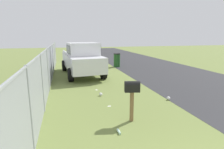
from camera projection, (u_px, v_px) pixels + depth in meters
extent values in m
cube|color=#2D2D30|center=(212.00, 87.00, 9.22)|extent=(60.00, 6.27, 0.01)
cube|color=brown|center=(132.00, 106.00, 5.49)|extent=(0.09, 0.09, 0.91)
cube|color=black|center=(132.00, 88.00, 5.38)|extent=(0.28, 0.47, 0.22)
cylinder|color=black|center=(132.00, 84.00, 5.35)|extent=(0.28, 0.47, 0.20)
cube|color=red|center=(131.00, 85.00, 5.47)|extent=(0.02, 0.04, 0.18)
cube|color=silver|center=(82.00, 61.00, 12.09)|extent=(5.35, 2.39, 0.90)
cube|color=silver|center=(83.00, 49.00, 11.35)|extent=(1.92, 1.92, 0.76)
cube|color=black|center=(83.00, 49.00, 11.35)|extent=(1.87, 1.96, 0.53)
cube|color=silver|center=(90.00, 52.00, 13.33)|extent=(2.69, 0.33, 0.12)
cube|color=silver|center=(65.00, 52.00, 12.74)|extent=(2.69, 0.33, 0.12)
cylinder|color=black|center=(103.00, 72.00, 10.94)|extent=(0.78, 0.33, 0.76)
cylinder|color=black|center=(71.00, 75.00, 10.30)|extent=(0.78, 0.33, 0.76)
cylinder|color=black|center=(90.00, 64.00, 14.09)|extent=(0.78, 0.33, 0.76)
cylinder|color=black|center=(64.00, 66.00, 13.45)|extent=(0.78, 0.33, 0.76)
cylinder|color=#1E4C1E|center=(117.00, 61.00, 15.13)|extent=(0.52, 0.52, 1.04)
cylinder|color=black|center=(117.00, 54.00, 15.01)|extent=(0.54, 0.54, 0.08)
cylinder|color=#9EA3A8|center=(30.00, 112.00, 3.83)|extent=(0.07, 0.07, 1.95)
cylinder|color=#9EA3A8|center=(42.00, 83.00, 6.09)|extent=(0.07, 0.07, 1.95)
cylinder|color=#9EA3A8|center=(48.00, 70.00, 8.36)|extent=(0.07, 0.07, 1.95)
cylinder|color=#9EA3A8|center=(51.00, 63.00, 10.62)|extent=(0.07, 0.07, 1.95)
cylinder|color=#9EA3A8|center=(53.00, 58.00, 12.88)|extent=(0.07, 0.07, 1.95)
cylinder|color=#9EA3A8|center=(54.00, 55.00, 15.15)|extent=(0.07, 0.07, 1.95)
cylinder|color=#9EA3A8|center=(55.00, 52.00, 17.41)|extent=(0.07, 0.07, 1.95)
cube|color=#9EA3A8|center=(48.00, 48.00, 9.29)|extent=(16.74, 0.04, 0.04)
cube|color=gray|center=(49.00, 66.00, 9.49)|extent=(16.74, 0.01, 1.95)
sphere|color=silver|center=(168.00, 98.00, 7.38)|extent=(0.14, 0.14, 0.14)
cube|color=silver|center=(97.00, 90.00, 8.75)|extent=(0.14, 0.12, 0.01)
cube|color=silver|center=(109.00, 106.00, 6.74)|extent=(0.10, 0.13, 0.01)
cylinder|color=#B2D8BF|center=(119.00, 132.00, 4.89)|extent=(0.22, 0.07, 0.07)
sphere|color=silver|center=(101.00, 94.00, 7.88)|extent=(0.14, 0.14, 0.14)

